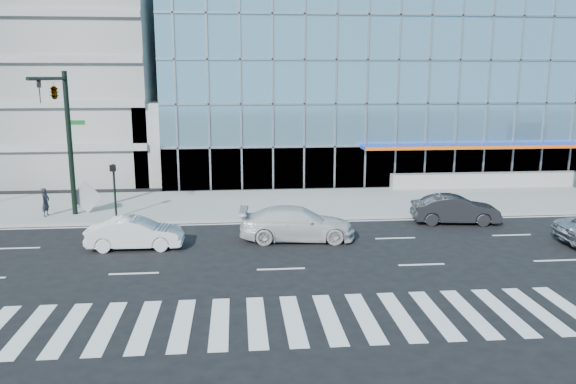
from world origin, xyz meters
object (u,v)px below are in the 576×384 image
Objects in this scene: dark_sedan at (455,209)px; tilted_panel at (86,197)px; pedestrian at (46,202)px; white_sedan at (135,233)px; traffic_signal at (59,109)px; ped_signal_post at (114,182)px; white_suv at (297,224)px.

tilted_panel is (-20.41, 3.63, 0.30)m from dark_sedan.
dark_sedan is 2.90× the size of pedestrian.
white_sedan is 16.82m from dark_sedan.
white_sedan is 7.72m from tilted_panel.
traffic_signal is at bearing 42.33° from white_sedan.
ped_signal_post is at bearing -31.29° from tilted_panel.
white_suv is 1.28× the size of white_sedan.
pedestrian is (-22.51, 3.10, 0.18)m from dark_sedan.
ped_signal_post is 4.21m from pedestrian.
traffic_signal reaches higher than dark_sedan.
ped_signal_post is 18.74m from dark_sedan.
pedestrian is 2.17m from tilted_panel.
traffic_signal reaches higher than ped_signal_post.
dark_sedan is 20.73m from tilted_panel.
tilted_panel is (-3.86, 6.67, 0.35)m from white_sedan.
ped_signal_post is 2.50m from tilted_panel.
white_suv is 9.21m from dark_sedan.
dark_sedan is (8.90, 2.35, -0.05)m from white_suv.
traffic_signal is 1.83× the size of white_sedan.
white_suv is 14.65m from pedestrian.
dark_sedan is at bearing -71.31° from white_suv.
white_suv is at bearing -19.71° from traffic_signal.
ped_signal_post is at bearing 8.52° from traffic_signal.
ped_signal_post is 0.69× the size of white_sedan.
traffic_signal is 21.81m from dark_sedan.
white_suv is 4.30× the size of tilted_panel.
white_suv is at bearing 112.13° from dark_sedan.
pedestrian is at bearing 143.20° from traffic_signal.
dark_sedan is 3.56× the size of tilted_panel.
white_sedan is 2.74× the size of pedestrian.
traffic_signal reaches higher than white_sedan.
pedestrian is (-5.96, 6.14, 0.23)m from white_sedan.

